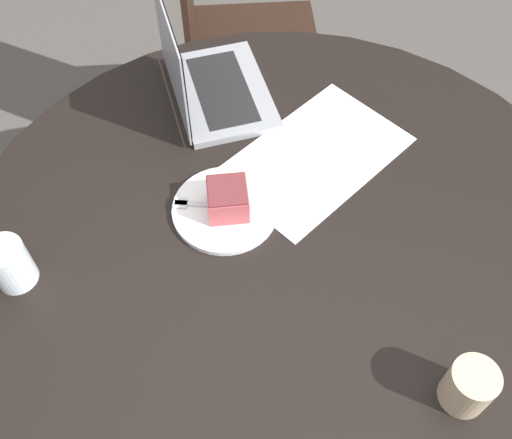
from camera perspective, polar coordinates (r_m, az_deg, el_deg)
ground_plane at (r=1.85m, az=2.04°, el=-15.28°), size 12.00×12.00×0.00m
dining_table at (r=1.28m, az=2.86°, el=-5.78°), size 1.36×1.36×0.74m
chair at (r=2.00m, az=-2.50°, el=17.26°), size 0.54×0.54×1.01m
paper_document at (r=1.33m, az=5.86°, el=5.96°), size 0.47×0.42×0.00m
plate at (r=1.23m, az=-2.96°, el=0.98°), size 0.22×0.22×0.01m
cake_slice at (r=1.20m, az=-2.70°, el=1.97°), size 0.11×0.11×0.06m
fork at (r=1.23m, az=-4.74°, el=1.43°), size 0.05×0.17×0.00m
coffee_glass at (r=1.07m, az=19.60°, el=-14.75°), size 0.08×0.08×0.09m
water_glass at (r=1.20m, az=-22.40°, el=-3.95°), size 0.08×0.08×0.10m
laptop at (r=1.43m, az=-4.64°, el=12.95°), size 0.37×0.34×0.26m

